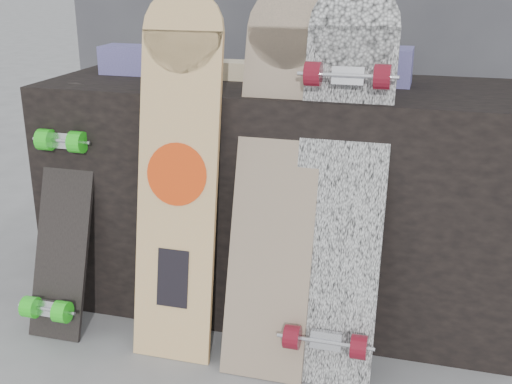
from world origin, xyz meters
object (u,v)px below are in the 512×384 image
(longboard_geisha, at_px, (178,169))
(vendor_table, at_px, (281,196))
(skateboard_dark, at_px, (63,209))
(longboard_celtic, at_px, (277,170))
(longboard_cascadia, at_px, (341,179))

(longboard_geisha, bearing_deg, vendor_table, 57.36)
(vendor_table, relative_size, skateboard_dark, 1.98)
(vendor_table, height_order, skateboard_dark, skateboard_dark)
(vendor_table, xyz_separation_m, skateboard_dark, (-0.65, -0.36, 0.01))
(vendor_table, relative_size, longboard_celtic, 1.42)
(vendor_table, height_order, longboard_cascadia, longboard_cascadia)
(vendor_table, xyz_separation_m, longboard_geisha, (-0.23, -0.37, 0.19))
(longboard_cascadia, distance_m, skateboard_dark, 0.93)
(longboard_cascadia, bearing_deg, longboard_geisha, -176.07)
(longboard_celtic, bearing_deg, skateboard_dark, -177.15)
(longboard_celtic, bearing_deg, longboard_geisha, -171.39)
(skateboard_dark, bearing_deg, vendor_table, 28.57)
(vendor_table, height_order, longboard_geisha, longboard_geisha)
(vendor_table, bearing_deg, longboard_celtic, -78.60)
(longboard_cascadia, bearing_deg, vendor_table, 127.73)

